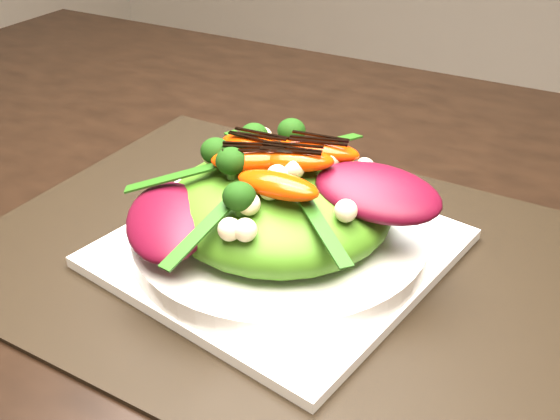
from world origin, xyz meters
The scene contains 10 objects.
dining_table centered at (0.00, 0.00, 0.73)m, with size 1.60×0.90×0.75m, color black.
placemat centered at (-0.03, -0.07, 0.75)m, with size 0.52×0.39×0.00m, color black.
plate_base centered at (-0.03, -0.07, 0.76)m, with size 0.25×0.25×0.01m, color white.
salad_bowl centered at (-0.03, -0.07, 0.77)m, with size 0.25×0.25×0.02m, color white.
lettuce_mound centered at (-0.03, -0.07, 0.80)m, with size 0.19×0.19×0.06m, color #477B16.
radicchio_leaf centered at (0.05, -0.06, 0.83)m, with size 0.10×0.06×0.02m, color #430715.
orange_segment centered at (-0.05, -0.04, 0.84)m, with size 0.07×0.03×0.02m, color red.
broccoli_floret centered at (-0.09, -0.03, 0.84)m, with size 0.03×0.03×0.03m, color black.
macadamia_nut centered at (0.01, -0.10, 0.84)m, with size 0.02×0.02×0.02m, color beige.
balsamic_drizzle centered at (-0.05, -0.04, 0.85)m, with size 0.05×0.00×0.00m, color black.
Camera 1 is at (0.20, -0.48, 1.08)m, focal length 42.00 mm.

